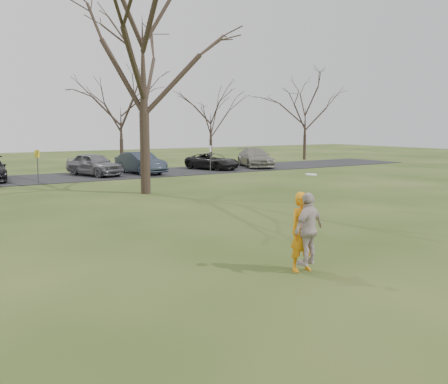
{
  "coord_description": "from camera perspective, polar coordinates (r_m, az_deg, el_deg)",
  "views": [
    {
      "loc": [
        -7.79,
        -8.55,
        3.53
      ],
      "look_at": [
        0.0,
        4.0,
        1.5
      ],
      "focal_mm": 38.9,
      "sensor_mm": 36.0,
      "label": 1
    }
  ],
  "objects": [
    {
      "name": "parking_strip",
      "position": [
        34.62,
        -18.66,
        1.6
      ],
      "size": [
        62.0,
        6.5,
        0.04
      ],
      "primitive_type": "cube",
      "color": "black",
      "rests_on": "ground"
    },
    {
      "name": "player_defender",
      "position": [
        11.95,
        9.25,
        -4.65
      ],
      "size": [
        0.75,
        0.53,
        1.94
      ],
      "primitive_type": "imported",
      "rotation": [
        0.0,
        0.0,
        -0.09
      ],
      "color": "orange",
      "rests_on": "ground"
    },
    {
      "name": "catching_play",
      "position": [
        11.8,
        9.91,
        -4.27
      ],
      "size": [
        1.11,
        0.67,
        2.2
      ],
      "color": "beige",
      "rests_on": "ground"
    },
    {
      "name": "sign_white",
      "position": [
        35.41,
        -1.61,
        4.46
      ],
      "size": [
        0.35,
        0.35,
        2.08
      ],
      "color": "#47474C",
      "rests_on": "ground"
    },
    {
      "name": "sign_yellow",
      "position": [
        31.16,
        -21.08,
        3.48
      ],
      "size": [
        0.35,
        0.35,
        2.08
      ],
      "color": "#47474C",
      "rests_on": "ground"
    },
    {
      "name": "car_6",
      "position": [
        38.96,
        -1.37,
        3.63
      ],
      "size": [
        3.54,
        5.05,
        1.28
      ],
      "primitive_type": "imported",
      "rotation": [
        0.0,
        0.0,
        0.34
      ],
      "color": "black",
      "rests_on": "parking_strip"
    },
    {
      "name": "small_tree_row",
      "position": [
        40.48,
        -14.47,
        8.1
      ],
      "size": [
        55.0,
        5.9,
        8.5
      ],
      "color": "#352821",
      "rests_on": "ground"
    },
    {
      "name": "big_tree",
      "position": [
        25.74,
        -9.51,
        15.47
      ],
      "size": [
        9.0,
        9.0,
        14.0
      ],
      "primitive_type": null,
      "color": "#352821",
      "rests_on": "ground"
    },
    {
      "name": "ground",
      "position": [
        12.09,
        10.18,
        -9.28
      ],
      "size": [
        120.0,
        120.0,
        0.0
      ],
      "primitive_type": "plane",
      "color": "#1E380F",
      "rests_on": "ground"
    },
    {
      "name": "car_5",
      "position": [
        36.03,
        -9.79,
        3.41
      ],
      "size": [
        2.46,
        5.0,
        1.58
      ],
      "primitive_type": "imported",
      "rotation": [
        0.0,
        0.0,
        0.17
      ],
      "color": "#2C3542",
      "rests_on": "parking_strip"
    },
    {
      "name": "car_4",
      "position": [
        35.2,
        -15.0,
        3.18
      ],
      "size": [
        3.37,
        5.04,
        1.59
      ],
      "primitive_type": "imported",
      "rotation": [
        0.0,
        0.0,
        0.35
      ],
      "color": "slate",
      "rests_on": "parking_strip"
    },
    {
      "name": "car_7",
      "position": [
        41.33,
        3.7,
        4.06
      ],
      "size": [
        3.89,
        5.82,
        1.57
      ],
      "primitive_type": "imported",
      "rotation": [
        0.0,
        0.0,
        -0.35
      ],
      "color": "gray",
      "rests_on": "parking_strip"
    }
  ]
}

